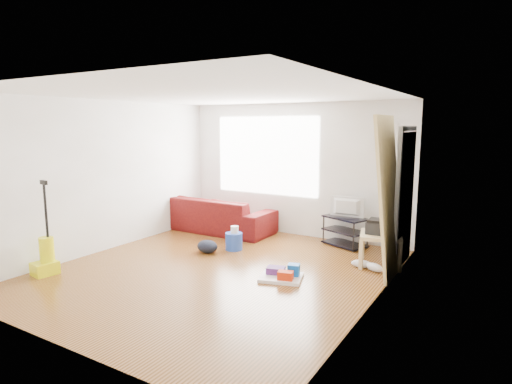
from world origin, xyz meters
The scene contains 13 objects.
room centered at (0.07, 0.15, 1.25)m, with size 4.51×5.01×2.51m.
sofa centered at (-1.42, 1.95, 0.00)m, with size 2.31×0.90×0.68m, color #3A060B.
tv_stand centered at (1.14, 2.22, 0.26)m, with size 0.85×0.67×0.51m.
tv centered at (1.14, 2.22, 0.69)m, with size 0.60×0.08×0.35m, color black.
side_table centered at (1.95, 1.47, 0.41)m, with size 0.73×0.73×0.49m.
printer centered at (1.95, 1.47, 0.59)m, with size 0.43×0.34×0.22m.
bucket centered at (-0.39, 1.02, 0.00)m, with size 0.29×0.29×0.29m, color blue.
toilet_paper centered at (-0.38, 1.02, 0.20)m, with size 0.13×0.13×0.12m, color white.
cleaning_tray centered at (0.97, 0.19, 0.06)m, with size 0.67×0.59×0.20m.
backpack centered at (-0.67, 0.65, 0.00)m, with size 0.38×0.30×0.21m, color black.
sneakers centered at (1.85, 1.18, 0.06)m, with size 0.53×0.27×0.12m.
vacuum centered at (-2.00, -1.34, 0.25)m, with size 0.33×0.36×1.33m.
door_panel centered at (2.13, 1.09, 0.00)m, with size 0.04×0.89×2.23m, color tan.
Camera 1 is at (3.54, -4.80, 2.08)m, focal length 30.00 mm.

